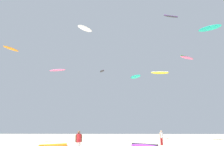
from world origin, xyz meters
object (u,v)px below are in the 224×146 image
at_px(kite_aloft_2, 187,58).
at_px(kite_aloft_3, 85,28).
at_px(kite_grounded_near, 53,146).
at_px(kite_aloft_0, 57,70).
at_px(person_foreground, 79,140).
at_px(kite_aloft_5, 160,73).
at_px(kite_aloft_1, 102,71).
at_px(kite_aloft_7, 171,16).
at_px(kite_aloft_8, 11,49).
at_px(kite_aloft_4, 210,28).
at_px(kite_aloft_6, 135,77).
at_px(person_midground, 161,137).
at_px(kite_grounded_mid, 144,146).

relative_size(kite_aloft_2, kite_aloft_3, 1.11).
distance_m(kite_grounded_near, kite_aloft_0, 29.57).
xyz_separation_m(person_foreground, kite_aloft_5, (12.13, 31.89, 12.91)).
distance_m(kite_aloft_1, kite_aloft_7, 21.74).
relative_size(kite_aloft_5, kite_aloft_8, 1.43).
bearing_deg(kite_aloft_3, kite_grounded_near, -98.79).
bearing_deg(kite_aloft_5, kite_aloft_8, -142.08).
distance_m(kite_aloft_1, kite_aloft_5, 13.26).
height_order(kite_aloft_4, kite_aloft_6, kite_aloft_4).
xyz_separation_m(kite_aloft_0, kite_aloft_1, (9.47, 3.86, 0.62)).
distance_m(kite_aloft_2, kite_aloft_6, 10.76).
bearing_deg(kite_aloft_8, kite_aloft_2, 14.36).
relative_size(person_midground, kite_aloft_1, 0.69).
xyz_separation_m(kite_aloft_3, kite_aloft_4, (22.51, 9.47, 3.84)).
bearing_deg(person_foreground, kite_aloft_8, 18.21).
distance_m(person_midground, kite_aloft_4, 27.02).
relative_size(person_foreground, kite_aloft_8, 0.62).
relative_size(person_midground, kite_aloft_5, 0.41).
distance_m(kite_aloft_2, kite_aloft_3, 18.06).
height_order(kite_grounded_mid, kite_aloft_2, kite_aloft_2).
xyz_separation_m(kite_aloft_2, kite_aloft_7, (-2.94, -2.74, 6.39)).
bearing_deg(kite_grounded_mid, kite_aloft_5, 76.59).
bearing_deg(person_foreground, kite_aloft_5, -47.76).
bearing_deg(kite_aloft_5, kite_aloft_0, -174.60).
relative_size(kite_aloft_0, kite_aloft_5, 1.00).
relative_size(kite_aloft_2, kite_aloft_5, 0.80).
distance_m(kite_aloft_3, kite_aloft_7, 14.59).
height_order(kite_grounded_near, kite_aloft_1, kite_aloft_1).
height_order(kite_aloft_1, kite_aloft_7, kite_aloft_7).
distance_m(person_foreground, person_midground, 12.33).
height_order(kite_grounded_mid, kite_aloft_1, kite_aloft_1).
height_order(person_midground, kite_aloft_2, kite_aloft_2).
relative_size(kite_grounded_mid, kite_aloft_7, 1.25).
height_order(kite_aloft_1, kite_aloft_3, kite_aloft_3).
relative_size(person_midground, kite_grounded_mid, 0.48).
bearing_deg(kite_grounded_near, kite_aloft_8, 139.59).
relative_size(kite_aloft_1, kite_aloft_4, 0.57).
distance_m(person_midground, kite_grounded_near, 12.42).
xyz_separation_m(kite_grounded_mid, kite_aloft_4, (14.78, 18.04, 20.37)).
xyz_separation_m(kite_grounded_near, kite_aloft_1, (2.39, 28.92, 14.63)).
height_order(person_midground, kite_aloft_1, kite_aloft_1).
height_order(kite_grounded_near, kite_aloft_6, kite_aloft_6).
bearing_deg(kite_aloft_1, kite_aloft_6, -46.76).
bearing_deg(kite_aloft_6, kite_aloft_8, -144.87).
relative_size(kite_aloft_7, kite_aloft_8, 0.98).
xyz_separation_m(person_foreground, kite_aloft_3, (-1.99, 13.66, 15.72)).
bearing_deg(kite_aloft_2, kite_aloft_3, -160.46).
bearing_deg(kite_grounded_near, person_foreground, -54.25).
height_order(person_midground, kite_grounded_mid, person_midground).
height_order(kite_aloft_5, kite_aloft_6, kite_aloft_5).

